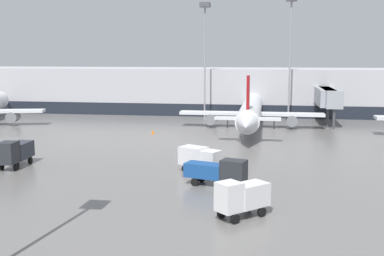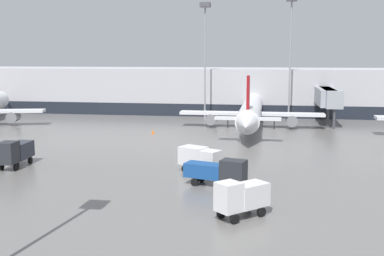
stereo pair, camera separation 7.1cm
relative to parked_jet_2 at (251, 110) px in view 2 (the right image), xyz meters
The scene contains 9 objects.
terminal_building 33.06m from the parked_jet_2, 141.42° to the left, with size 160.00×28.79×9.00m.
parked_jet_2 is the anchor object (origin of this frame).
service_truck_0 36.29m from the parked_jet_2, 92.70° to the right, with size 5.82×3.14×2.54m.
service_truck_1 31.50m from the parked_jet_2, 97.36° to the right, with size 4.55×3.47×2.51m.
service_truck_2 39.57m from the parked_jet_2, 126.25° to the right, with size 1.92×5.24×2.91m.
service_truck_3 44.28m from the parked_jet_2, 88.87° to the right, with size 4.02×4.02×2.79m.
traffic_cone_0 16.85m from the parked_jet_2, 148.77° to the right, with size 0.46×0.46×0.64m.
apron_light_mast_6 17.87m from the parked_jet_2, 136.25° to the left, with size 1.80×1.80×20.80m.
apron_light_mast_7 16.99m from the parked_jet_2, 51.10° to the left, with size 1.80×1.80×21.53m.
Camera 2 is at (28.67, -36.45, 11.57)m, focal length 45.00 mm.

